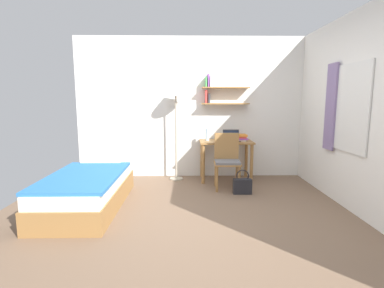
% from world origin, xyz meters
% --- Properties ---
extents(ground_plane, '(5.28, 5.28, 0.00)m').
position_xyz_m(ground_plane, '(0.00, 0.00, 0.00)').
color(ground_plane, brown).
extents(wall_back, '(4.40, 0.27, 2.60)m').
position_xyz_m(wall_back, '(0.01, 2.02, 1.31)').
color(wall_back, white).
rests_on(wall_back, ground_plane).
extents(wall_right, '(0.10, 4.40, 2.60)m').
position_xyz_m(wall_right, '(2.02, 0.02, 1.30)').
color(wall_right, white).
rests_on(wall_right, ground_plane).
extents(bed, '(0.91, 1.89, 0.54)m').
position_xyz_m(bed, '(-1.51, 0.40, 0.24)').
color(bed, '#9E703D').
rests_on(bed, ground_plane).
extents(desk, '(0.94, 0.55, 0.72)m').
position_xyz_m(desk, '(0.55, 1.70, 0.58)').
color(desk, '#9E703D').
rests_on(desk, ground_plane).
extents(desk_chair, '(0.44, 0.39, 0.91)m').
position_xyz_m(desk_chair, '(0.51, 1.20, 0.50)').
color(desk_chair, '#9E703D').
rests_on(desk_chair, ground_plane).
extents(standing_lamp, '(0.37, 0.37, 1.74)m').
position_xyz_m(standing_lamp, '(-0.35, 1.75, 1.53)').
color(standing_lamp, '#B2A893').
rests_on(standing_lamp, ground_plane).
extents(laptop, '(0.30, 0.21, 0.20)m').
position_xyz_m(laptop, '(0.65, 1.72, 0.77)').
color(laptop, black).
rests_on(laptop, desk).
extents(water_bottle, '(0.07, 0.07, 0.22)m').
position_xyz_m(water_bottle, '(0.22, 1.73, 0.84)').
color(water_bottle, silver).
rests_on(water_bottle, desk).
extents(book_stack, '(0.19, 0.26, 0.12)m').
position_xyz_m(book_stack, '(0.84, 1.71, 0.78)').
color(book_stack, silver).
rests_on(book_stack, desk).
extents(handbag, '(0.29, 0.11, 0.39)m').
position_xyz_m(handbag, '(0.71, 0.90, 0.13)').
color(handbag, '#232328').
rests_on(handbag, ground_plane).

